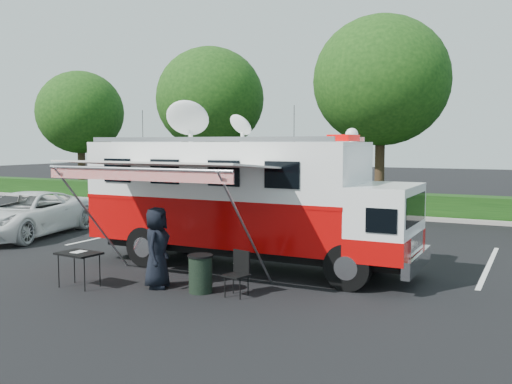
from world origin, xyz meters
TOP-DOWN VIEW (x-y plane):
  - ground_plane at (0.00, 0.00)m, footprint 120.00×120.00m
  - back_border at (1.14, 12.90)m, footprint 60.00×6.14m
  - stall_lines at (-0.50, 3.00)m, footprint 24.12×5.50m
  - command_truck at (-0.07, -0.00)m, footprint 8.54×2.35m
  - awning at (-0.84, -2.44)m, footprint 4.66×2.42m
  - white_suv at (-9.00, 0.87)m, footprint 3.64×5.83m
  - person at (-0.84, -2.67)m, footprint 0.82×1.01m
  - folding_table at (-2.40, -3.41)m, footprint 0.97×0.73m
  - folding_chair at (1.08, -2.42)m, footprint 0.54×0.56m
  - trash_bin at (0.24, -2.59)m, footprint 0.54×0.54m

SIDE VIEW (x-z plane):
  - ground_plane at x=0.00m, z-range 0.00..0.00m
  - white_suv at x=-9.00m, z-range -0.75..0.75m
  - person at x=-0.84m, z-range -0.89..0.89m
  - stall_lines at x=-0.50m, z-range 0.00..0.01m
  - trash_bin at x=0.24m, z-range 0.00..0.82m
  - folding_chair at x=1.08m, z-range 0.08..1.02m
  - folding_table at x=-2.40m, z-range 0.34..1.12m
  - command_truck at x=-0.07m, z-range -0.30..3.81m
  - awning at x=-0.84m, z-range 1.23..4.05m
  - back_border at x=1.14m, z-range 0.57..9.44m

